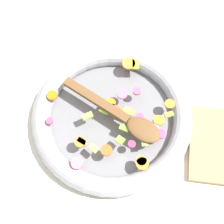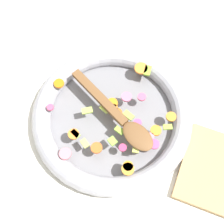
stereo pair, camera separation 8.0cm
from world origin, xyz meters
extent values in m
plane|color=silver|center=(0.00, 0.00, 0.00)|extent=(4.00, 4.00, 0.00)
cylinder|color=slate|center=(0.00, 0.00, 0.01)|extent=(0.37, 0.37, 0.01)
torus|color=#9E9EA5|center=(0.00, 0.00, 0.03)|extent=(0.42, 0.42, 0.05)
cylinder|color=orange|center=(-0.16, 0.03, 0.05)|extent=(0.04, 0.04, 0.01)
cylinder|color=orange|center=(0.00, -0.10, 0.05)|extent=(0.03, 0.03, 0.01)
cylinder|color=orange|center=(0.01, 0.00, 0.05)|extent=(0.04, 0.04, 0.01)
cylinder|color=orange|center=(0.03, 0.15, 0.05)|extent=(0.04, 0.04, 0.01)
cylinder|color=orange|center=(0.09, -0.13, 0.05)|extent=(0.04, 0.04, 0.01)
cylinder|color=orange|center=(0.00, 0.01, 0.05)|extent=(0.03, 0.03, 0.01)
cylinder|color=orange|center=(-0.01, 0.02, 0.05)|extent=(0.04, 0.04, 0.01)
cylinder|color=orange|center=(0.09, -0.03, 0.05)|extent=(0.03, 0.03, 0.01)
cylinder|color=orange|center=(0.14, 0.04, 0.05)|extent=(0.03, 0.03, 0.01)
cylinder|color=orange|center=(-0.07, -0.09, 0.05)|extent=(0.03, 0.03, 0.01)
cylinder|color=orange|center=(0.12, -0.01, 0.05)|extent=(0.04, 0.04, 0.01)
cylinder|color=orange|center=(0.09, -0.12, 0.05)|extent=(0.03, 0.03, 0.01)
cube|color=#87BF3F|center=(0.03, -0.07, 0.05)|extent=(0.03, 0.03, 0.01)
cube|color=#9DCB3E|center=(0.15, 0.01, 0.05)|extent=(0.03, 0.02, 0.01)
cube|color=#8DBB3F|center=(0.04, -0.04, 0.05)|extent=(0.03, 0.02, 0.01)
cube|color=#99C547|center=(0.04, 0.01, 0.05)|extent=(0.03, 0.02, 0.01)
cube|color=#A9C951|center=(-0.06, -0.02, 0.05)|extent=(0.03, 0.03, 0.01)
cube|color=#B8C654|center=(0.09, -0.07, 0.05)|extent=(0.02, 0.03, 0.01)
cube|color=#A6CC5B|center=(0.05, -0.02, 0.05)|extent=(0.03, 0.02, 0.01)
cube|color=#B2C94D|center=(-0.02, 0.00, 0.05)|extent=(0.03, 0.02, 0.01)
cube|color=#8BB935|center=(0.05, 0.15, 0.05)|extent=(0.02, 0.03, 0.01)
cube|color=#AACC55|center=(-0.06, -0.09, 0.05)|extent=(0.03, 0.02, 0.01)
cube|color=#BECE5A|center=(-0.03, -0.10, 0.05)|extent=(0.03, 0.02, 0.01)
cylinder|color=#D34D85|center=(0.07, -0.01, 0.05)|extent=(0.03, 0.03, 0.01)
cylinder|color=#E24B85|center=(0.13, -0.04, 0.05)|extent=(0.04, 0.04, 0.01)
cylinder|color=pink|center=(0.11, -0.03, 0.05)|extent=(0.02, 0.02, 0.01)
cylinder|color=#E24D74|center=(-0.15, -0.05, 0.05)|extent=(0.02, 0.02, 0.01)
cylinder|color=pink|center=(-0.06, -0.14, 0.05)|extent=(0.04, 0.04, 0.01)
cylinder|color=#C73864|center=(0.06, -0.08, 0.05)|extent=(0.03, 0.03, 0.01)
cylinder|color=#E35779|center=(0.06, 0.07, 0.05)|extent=(0.02, 0.02, 0.01)
cylinder|color=pink|center=(0.02, 0.05, 0.05)|extent=(0.03, 0.03, 0.01)
cube|color=brown|center=(-0.04, 0.02, 0.06)|extent=(0.19, 0.11, 0.01)
ellipsoid|color=brown|center=(0.08, -0.04, 0.06)|extent=(0.11, 0.09, 0.01)
camera|label=1|loc=(0.04, -0.33, 0.77)|focal=50.00mm
camera|label=2|loc=(0.12, -0.31, 0.77)|focal=50.00mm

